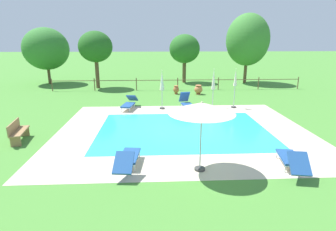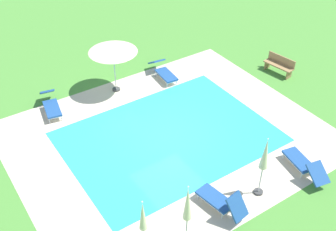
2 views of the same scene
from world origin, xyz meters
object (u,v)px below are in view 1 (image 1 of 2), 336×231
Objects in this scene: sun_lounger_north_end at (128,158)px; tree_centre at (95,47)px; sun_lounger_north_far at (187,103)px; tree_east_mid at (46,49)px; terracotta_urn_near_fence at (176,90)px; patio_umbrella_closed_row_centre at (162,83)px; sun_lounger_north_near_steps at (129,103)px; patio_umbrella_closed_row_west at (235,82)px; tree_west_mid at (248,40)px; patio_umbrella_closed_row_mid_west at (213,82)px; patio_umbrella_open_foreground at (202,108)px; sun_lounger_north_mid at (292,159)px; terracotta_urn_by_tree at (198,89)px; wooden_bench_lawn_side at (18,131)px; tree_far_west at (185,49)px.

tree_centre reaches higher than sun_lounger_north_end.
sun_lounger_north_far is 16.30m from tree_east_mid.
tree_centre is at bearing 155.52° from terracotta_urn_near_fence.
patio_umbrella_closed_row_centre is at bearing 174.50° from sun_lounger_north_far.
patio_umbrella_closed_row_west is at bearing -0.55° from sun_lounger_north_near_steps.
sun_lounger_north_near_steps is 5.62m from terracotta_urn_near_fence.
sun_lounger_north_end is 20.77m from tree_east_mid.
patio_umbrella_closed_row_mid_west is at bearing -118.33° from tree_west_mid.
tree_centre is at bearing 131.60° from sun_lounger_north_far.
patio_umbrella_open_foreground is 0.45× the size of tree_east_mid.
sun_lounger_north_mid is at bearing -72.86° from sun_lounger_north_far.
patio_umbrella_closed_row_centre is at bearing -3.53° from sun_lounger_north_near_steps.
tree_west_mid reaches higher than sun_lounger_north_near_steps.
patio_umbrella_closed_row_west is 0.51× the size of tree_centre.
sun_lounger_north_far is at bearing -107.45° from terracotta_urn_by_tree.
sun_lounger_north_end is 12.99m from terracotta_urn_near_fence.
sun_lounger_north_near_steps is 13.64m from tree_east_mid.
terracotta_urn_near_fence is 9.73m from tree_west_mid.
wooden_bench_lawn_side is at bearing -140.12° from patio_umbrella_closed_row_centre.
tree_west_mid reaches higher than sun_lounger_north_mid.
sun_lounger_north_mid is at bearing -16.87° from wooden_bench_lawn_side.
patio_umbrella_closed_row_centre is at bearing 39.88° from wooden_bench_lawn_side.
sun_lounger_north_end is 16.60m from tree_centre.
tree_west_mid reaches higher than tree_centre.
sun_lounger_north_far is at bearing -95.18° from tree_far_west.
patio_umbrella_open_foreground is 17.39m from tree_centre.
patio_umbrella_closed_row_west reaches higher than wooden_bench_lawn_side.
sun_lounger_north_far is at bearing -165.82° from patio_umbrella_closed_row_mid_west.
tree_east_mid is at bearing 153.09° from tree_centre.
patio_umbrella_closed_row_mid_west is 4.99m from terracotta_urn_near_fence.
sun_lounger_north_mid is 12.96m from terracotta_urn_by_tree.
terracotta_urn_near_fence is 1.76m from terracotta_urn_by_tree.
patio_umbrella_open_foreground is 22.03m from tree_east_mid.
sun_lounger_north_near_steps is 6.65m from terracotta_urn_by_tree.
tree_east_mid is (-13.59, 5.87, 2.91)m from terracotta_urn_by_tree.
sun_lounger_north_far is 11.10m from tree_far_west.
sun_lounger_north_near_steps is 0.40× the size of tree_east_mid.
sun_lounger_north_end is 3.15× the size of terracotta_urn_near_fence.
tree_east_mid reaches higher than sun_lounger_north_mid.
patio_umbrella_closed_row_mid_west is at bearing 30.19° from wooden_bench_lawn_side.
terracotta_urn_by_tree reaches higher than terracotta_urn_near_fence.
patio_umbrella_closed_row_mid_west is at bearing 95.61° from sun_lounger_north_mid.
patio_umbrella_closed_row_mid_west is (1.70, 0.43, 1.21)m from sun_lounger_north_far.
tree_far_west is 0.71× the size of tree_west_mid.
patio_umbrella_open_foreground is 8.13m from wooden_bench_lawn_side.
tree_centre is (-7.00, 7.88, 3.15)m from sun_lounger_north_far.
patio_umbrella_closed_row_mid_west is at bearing -36.02° from tree_east_mid.
sun_lounger_north_end is 13.26m from terracotta_urn_by_tree.
patio_umbrella_closed_row_mid_west reaches higher than terracotta_urn_near_fence.
sun_lounger_north_end is (-2.94, -7.89, -0.04)m from sun_lounger_north_far.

